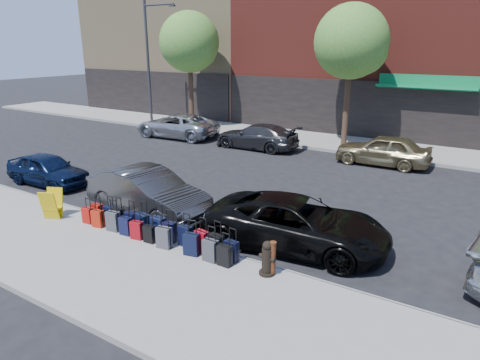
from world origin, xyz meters
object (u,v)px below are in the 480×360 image
Objects in this scene: tree_center at (354,44)px; suitcase_front_5 at (158,228)px; car_far_0 at (177,125)px; car_far_2 at (383,150)px; car_near_2 at (297,223)px; car_near_0 at (48,169)px; streetlight at (150,56)px; bollard at (273,258)px; tree_left at (191,44)px; car_far_1 at (257,136)px; car_near_1 at (148,193)px; display_rack at (52,204)px; fire_hydrant at (267,259)px.

suitcase_front_5 is at bearing -92.42° from tree_center.
car_far_2 is at bearing 87.37° from car_far_0.
car_near_2 is at bearing -0.16° from car_far_2.
tree_center is 1.96× the size of car_near_0.
streetlight reaches higher than suitcase_front_5.
tree_left is at bearing 133.37° from bollard.
car_near_0 is 10.79m from car_near_2.
tree_center is 1.58× the size of car_far_1.
tree_left is 18.79m from car_near_2.
streetlight is at bearing 136.54° from suitcase_front_5.
suitcase_front_5 is 11.98m from car_far_1.
car_far_1 is at bearing -144.92° from tree_center.
suitcase_front_5 is 2.32m from car_near_1.
car_near_0 reaches higher than bollard.
car_far_0 is at bearing -90.31° from car_far_1.
display_rack is 12.14m from car_far_1.
tree_center reaches higher than fire_hydrant.
streetlight reaches higher than display_rack.
tree_left reaches higher than suitcase_front_5.
display_rack is (-7.53, -0.58, 0.02)m from bollard.
tree_left is 1.44× the size of car_near_2.
car_far_2 is at bearing -11.21° from tree_left.
car_near_1 is at bearing 143.76° from suitcase_front_5.
car_near_2 is at bearing -91.22° from car_near_0.
display_rack is 0.25× the size of car_near_0.
tree_center is at bearing -34.70° from car_near_0.
bollard is at bearing 22.14° from fire_hydrant.
suitcase_front_5 is 14.55m from car_far_0.
fire_hydrant reaches higher than bollard.
car_near_2 reaches higher than display_rack.
streetlight is 9.29× the size of bollard.
tree_center is at bearing 2.98° from streetlight.
streetlight is at bearing -103.22° from car_far_1.
car_far_2 reaches higher than bollard.
car_far_0 is (-1.57, 9.80, 0.08)m from car_near_0.
tree_center is 13.86m from car_near_1.
fire_hydrant is 17.03m from car_far_0.
tree_left is 8.51m from car_far_1.
car_near_0 reaches higher than fire_hydrant.
streetlight is at bearing 47.58° from car_near_1.
bollard is at bearing -101.23° from car_near_0.
streetlight is at bearing 98.29° from display_rack.
tree_left is 7.79× the size of display_rack.
car_near_2 is (-0.15, 1.98, 0.15)m from fire_hydrant.
car_far_0 is (-8.96, 11.46, 0.24)m from suitcase_front_5.
tree_left is 14.15m from car_far_2.
car_near_0 is at bearing 176.55° from fire_hydrant.
tree_center is 11.03m from car_far_0.
car_near_2 reaches higher than car_near_0.
display_rack is 0.20× the size of car_near_1.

